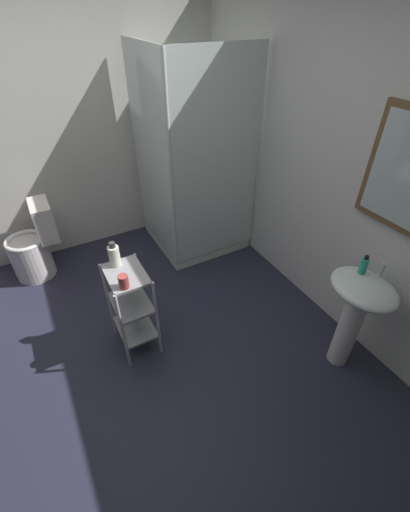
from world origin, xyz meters
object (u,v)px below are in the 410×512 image
(storage_cart, at_px, (131,304))
(hand_soap_bottle, at_px, (364,266))
(shower_stall, at_px, (191,209))
(pedestal_sink, at_px, (357,306))
(toilet, at_px, (34,248))
(rinse_cup, at_px, (124,282))
(lotion_bottle_white, at_px, (114,255))

(storage_cart, relative_size, hand_soap_bottle, 5.34)
(storage_cart, bearing_deg, shower_stall, 135.14)
(shower_stall, bearing_deg, pedestal_sink, 8.75)
(shower_stall, distance_m, hand_soap_bottle, 1.93)
(shower_stall, distance_m, pedestal_sink, 1.96)
(pedestal_sink, xyz_separation_m, storage_cart, (-0.91, -1.32, -0.14))
(storage_cart, bearing_deg, toilet, -157.14)
(shower_stall, bearing_deg, rinse_cup, -42.66)
(pedestal_sink, bearing_deg, toilet, -139.90)
(shower_stall, xyz_separation_m, toilet, (-0.29, -1.57, -0.15))
(storage_cart, distance_m, lotion_bottle_white, 0.41)
(shower_stall, relative_size, pedestal_sink, 2.47)
(shower_stall, distance_m, toilet, 1.61)
(storage_cart, bearing_deg, rinse_cup, -19.73)
(shower_stall, xyz_separation_m, rinse_cup, (1.16, -1.07, 0.32))
(shower_stall, height_order, toilet, shower_stall)
(toilet, bearing_deg, hand_soap_bottle, 41.63)
(hand_soap_bottle, relative_size, lotion_bottle_white, 0.72)
(lotion_bottle_white, bearing_deg, rinse_cup, -4.53)
(lotion_bottle_white, bearing_deg, pedestal_sink, 52.56)
(pedestal_sink, relative_size, lotion_bottle_white, 4.21)
(toilet, height_order, hand_soap_bottle, hand_soap_bottle)
(toilet, distance_m, hand_soap_bottle, 2.92)
(toilet, distance_m, rinse_cup, 1.61)
(lotion_bottle_white, bearing_deg, storage_cart, 12.71)
(shower_stall, xyz_separation_m, lotion_bottle_white, (0.90, -1.05, 0.36))
(shower_stall, xyz_separation_m, pedestal_sink, (1.93, 0.30, 0.12))
(pedestal_sink, bearing_deg, storage_cart, -124.54)
(hand_soap_bottle, xyz_separation_m, rinse_cup, (-0.70, -1.40, -0.08))
(lotion_bottle_white, distance_m, rinse_cup, 0.26)
(shower_stall, height_order, hand_soap_bottle, shower_stall)
(toilet, bearing_deg, shower_stall, 79.50)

